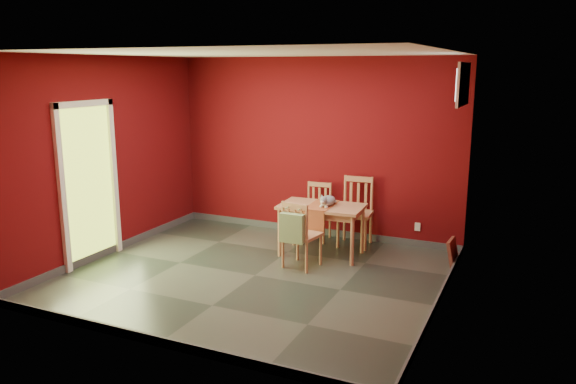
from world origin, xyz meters
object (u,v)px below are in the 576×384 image
at_px(chair_far_right, 356,211).
at_px(picture_frame, 453,253).
at_px(tote_bag, 292,228).
at_px(cat, 328,199).
at_px(dining_table, 322,211).
at_px(chair_far_left, 317,211).
at_px(chair_near, 300,234).

relative_size(chair_far_right, picture_frame, 2.74).
xyz_separation_m(tote_bag, cat, (0.17, 0.81, 0.22)).
distance_m(cat, picture_frame, 1.78).
bearing_deg(cat, picture_frame, -18.05).
relative_size(dining_table, chair_far_left, 1.36).
distance_m(chair_far_left, chair_far_right, 0.61).
bearing_deg(chair_far_right, cat, -107.54).
bearing_deg(chair_far_left, tote_bag, -80.57).
relative_size(chair_far_left, cat, 2.25).
xyz_separation_m(chair_near, picture_frame, (1.79, 0.88, -0.28)).
xyz_separation_m(dining_table, chair_near, (-0.07, -0.59, -0.17)).
xyz_separation_m(chair_far_left, chair_far_right, (0.61, -0.01, 0.07)).
bearing_deg(chair_far_right, tote_bag, -104.33).
relative_size(dining_table, chair_far_right, 1.18).
distance_m(dining_table, chair_far_left, 0.75).
distance_m(tote_bag, picture_frame, 2.15).
relative_size(chair_far_left, picture_frame, 2.36).
distance_m(dining_table, picture_frame, 1.80).
distance_m(dining_table, chair_far_right, 0.71).
bearing_deg(chair_near, chair_far_right, 74.18).
xyz_separation_m(dining_table, cat, (0.08, 0.01, 0.18)).
xyz_separation_m(dining_table, chair_far_right, (0.28, 0.64, -0.11)).
bearing_deg(chair_near, tote_bag, -95.44).
xyz_separation_m(chair_far_right, cat, (-0.20, -0.63, 0.30)).
height_order(chair_far_right, picture_frame, chair_far_right).
bearing_deg(dining_table, chair_near, -96.36).
bearing_deg(cat, chair_far_left, 94.67).
bearing_deg(picture_frame, tote_bag, -148.87).
bearing_deg(dining_table, cat, 6.60).
distance_m(dining_table, chair_near, 0.61).
xyz_separation_m(chair_far_left, chair_near, (0.26, -1.24, 0.02)).
relative_size(dining_table, picture_frame, 3.21).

